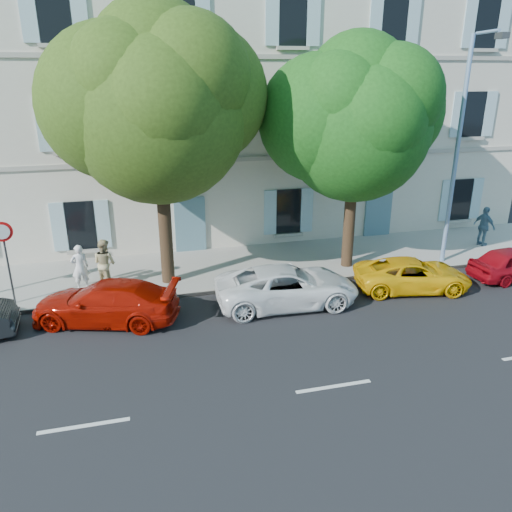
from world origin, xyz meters
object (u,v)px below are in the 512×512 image
object	(u,v)px
tree_right	(356,128)
road_sign	(4,245)
street_lamp	(461,140)
car_yellow_supercar	(413,275)
pedestrian_a	(80,267)
car_red_coupe	(106,302)
pedestrian_c	(484,226)
tree_left	(158,114)
car_white_coupe	(287,286)
pedestrian_b	(105,263)

from	to	relation	value
tree_right	road_sign	bearing A→B (deg)	-177.79
street_lamp	car_yellow_supercar	bearing A→B (deg)	-145.06
street_lamp	pedestrian_a	distance (m)	14.72
car_red_coupe	pedestrian_c	distance (m)	16.35
road_sign	tree_right	bearing A→B (deg)	2.21
tree_left	street_lamp	distance (m)	11.16
car_yellow_supercar	tree_right	xyz separation A→B (m)	(-1.46, 2.46, 4.96)
car_red_coupe	tree_right	bearing A→B (deg)	121.82
car_white_coupe	pedestrian_a	xyz separation A→B (m)	(-6.79, 2.74, 0.31)
pedestrian_c	tree_left	bearing A→B (deg)	76.43
tree_left	pedestrian_c	world-z (taller)	tree_left
car_red_coupe	car_yellow_supercar	distance (m)	10.66
car_yellow_supercar	pedestrian_b	distance (m)	11.06
tree_right	road_sign	xyz separation A→B (m)	(-12.23, -0.47, -3.33)
car_red_coupe	car_white_coupe	size ratio (longest dim) A/B	0.94
car_white_coupe	tree_right	size ratio (longest dim) A/B	0.57
tree_right	pedestrian_c	bearing A→B (deg)	6.35
car_red_coupe	pedestrian_a	bearing A→B (deg)	-142.36
car_yellow_supercar	pedestrian_a	world-z (taller)	pedestrian_a
road_sign	car_white_coupe	bearing A→B (deg)	-12.98
street_lamp	pedestrian_a	world-z (taller)	street_lamp
tree_right	road_sign	world-z (taller)	tree_right
car_white_coupe	pedestrian_c	world-z (taller)	pedestrian_c
tree_right	pedestrian_b	size ratio (longest dim) A/B	4.72
tree_right	road_sign	size ratio (longest dim) A/B	2.95
road_sign	pedestrian_b	xyz separation A→B (m)	(2.97, 0.70, -1.16)
tree_right	car_yellow_supercar	bearing A→B (deg)	-59.41
car_red_coupe	car_yellow_supercar	size ratio (longest dim) A/B	1.10
street_lamp	pedestrian_a	bearing A→B (deg)	176.43
car_yellow_supercar	pedestrian_c	bearing A→B (deg)	-48.47
tree_left	car_white_coupe	bearing A→B (deg)	-35.54
car_yellow_supercar	pedestrian_a	bearing A→B (deg)	87.67
tree_right	road_sign	distance (m)	12.69
pedestrian_a	pedestrian_c	xyz separation A→B (m)	(16.96, 0.55, 0.05)
car_yellow_supercar	tree_right	world-z (taller)	tree_right
pedestrian_a	tree_right	bearing A→B (deg)	165.73
tree_right	pedestrian_c	world-z (taller)	tree_right
street_lamp	pedestrian_c	distance (m)	5.11
tree_left	tree_right	world-z (taller)	tree_left
car_red_coupe	pedestrian_c	world-z (taller)	pedestrian_c
car_white_coupe	pedestrian_b	distance (m)	6.56
car_yellow_supercar	street_lamp	xyz separation A→B (m)	(2.56, 1.79, 4.46)
car_yellow_supercar	street_lamp	size ratio (longest dim) A/B	0.48
car_yellow_supercar	pedestrian_c	xyz separation A→B (m)	(5.40, 3.22, 0.46)
pedestrian_c	pedestrian_a	bearing A→B (deg)	75.77
road_sign	car_red_coupe	bearing A→B (deg)	-31.00
car_white_coupe	tree_left	xyz separation A→B (m)	(-3.74, 2.67, 5.47)
tree_left	tree_right	size ratio (longest dim) A/B	1.11
car_white_coupe	street_lamp	distance (m)	8.73
pedestrian_c	road_sign	bearing A→B (deg)	77.59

